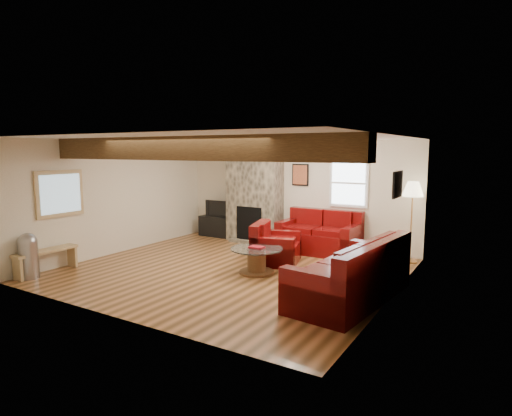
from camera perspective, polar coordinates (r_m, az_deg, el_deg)
The scene contains 18 objects.
room at distance 8.04m, azimuth -3.40°, elevation 0.33°, with size 8.00×8.00×8.00m.
oak_beam at distance 6.98m, azimuth -9.36°, elevation 7.86°, with size 6.00×0.36×0.38m, color black.
chimney_breast at distance 10.66m, azimuth -0.23°, elevation 2.00°, with size 1.40×0.67×2.50m.
back_window at distance 9.83m, azimuth 12.24°, elevation 3.27°, with size 0.90×0.08×1.10m, color white, non-canonical shape.
hatch_window at distance 9.07m, azimuth -24.68°, elevation 1.76°, with size 0.08×1.00×0.90m, color tan, non-canonical shape.
ceiling_dome at distance 8.30m, azimuth 5.31°, elevation 8.78°, with size 0.40×0.40×0.18m, color silver, non-canonical shape.
artwork_back at distance 10.27m, azimuth 5.91°, elevation 4.43°, with size 0.42×0.06×0.52m, color black, non-canonical shape.
artwork_right at distance 7.06m, azimuth 18.28°, elevation 3.01°, with size 0.06×0.55×0.42m, color black, non-canonical shape.
sofa_three at distance 6.77m, azimuth 12.53°, elevation -8.00°, with size 2.43×1.02×0.94m, color #420407, non-canonical shape.
loveseat at distance 9.70m, azimuth 8.39°, elevation -3.17°, with size 1.75×1.01×0.93m, color #420407, non-canonical shape.
armchair_red at distance 8.73m, azimuth 2.70°, elevation -4.68°, with size 1.01×0.88×0.82m, color #420407, non-canonical shape.
coffee_table at distance 8.02m, azimuth 0.09°, elevation -7.03°, with size 0.98×0.98×0.51m.
tv_cabinet at distance 11.44m, azimuth -4.92°, elevation -2.46°, with size 1.07×0.43×0.54m, color black.
television at distance 11.36m, azimuth -4.95°, elevation -0.05°, with size 0.75×0.10×0.43m, color black.
floor_lamp at distance 9.16m, azimuth 20.17°, elevation 1.82°, with size 0.43×0.43×1.66m.
pine_bench at distance 8.92m, azimuth -26.16°, elevation -6.43°, with size 0.28×1.19×0.44m, color tan, non-canonical shape.
pedal_bin at distance 8.68m, azimuth -28.07°, elevation -5.64°, with size 0.33×0.33×0.82m, color #9B9B9F, non-canonical shape.
coal_bucket at distance 10.04m, azimuth 1.01°, elevation -4.44°, with size 0.36×0.36×0.34m, color slate, non-canonical shape.
Camera 1 is at (4.53, -6.56, 2.28)m, focal length 30.00 mm.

